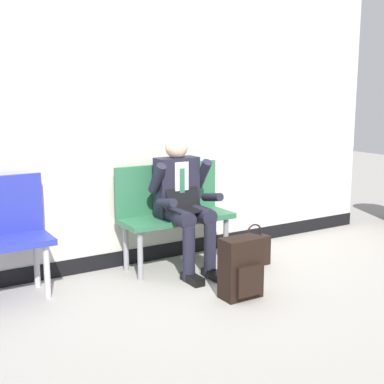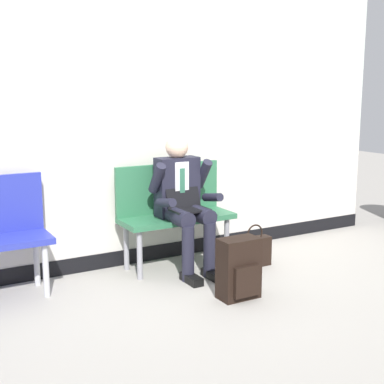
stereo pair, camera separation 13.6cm
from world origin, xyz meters
name	(u,v)px [view 1 (the left image)]	position (x,y,z in m)	size (l,w,h in m)	color
ground_plane	(198,272)	(0.00, 0.00, 0.00)	(18.00, 18.00, 0.00)	#9E9991
station_wall	(166,120)	(0.00, 0.59, 1.37)	(5.14, 0.14, 2.76)	beige
bench_with_person	(173,208)	(-0.09, 0.32, 0.56)	(1.08, 0.42, 0.97)	#2D6B47
person_seated	(184,200)	(-0.09, 0.11, 0.67)	(0.57, 0.70, 1.25)	#1E1E2D
backpack	(241,269)	(-0.04, -0.71, 0.24)	(0.33, 0.23, 0.50)	black
handbag	(254,251)	(0.55, -0.13, 0.15)	(0.32, 0.11, 0.41)	black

